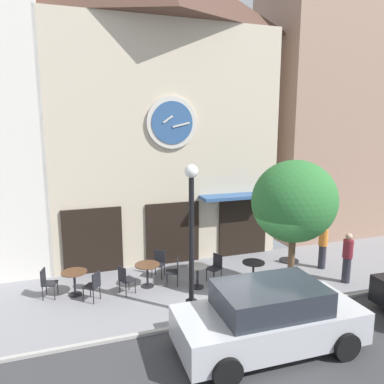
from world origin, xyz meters
TOP-DOWN VIEW (x-y plane):
  - ground_plane at (0.00, -0.82)m, footprint 24.22×10.64m
  - clock_building at (-0.87, 5.60)m, footprint 8.62×3.50m
  - neighbor_building_right at (7.42, 6.43)m, footprint 6.39×3.88m
  - street_lamp at (-1.42, 0.70)m, footprint 0.36×0.36m
  - street_tree at (1.75, 0.74)m, footprint 2.53×2.28m
  - cafe_table_center_right at (-4.43, 2.85)m, footprint 0.76×0.76m
  - cafe_table_near_curb at (-2.22, 2.73)m, footprint 0.80×0.80m
  - cafe_table_center_left at (-0.73, 2.14)m, footprint 0.62×0.62m
  - cafe_table_near_door at (1.04, 1.75)m, footprint 0.72×0.72m
  - cafe_table_rightmost at (2.29, 1.64)m, footprint 0.63×0.63m
  - cafe_chair_mid_row at (-5.22, 2.94)m, footprint 0.49×0.49m
  - cafe_chair_left_end at (-2.98, 2.41)m, footprint 0.53×0.53m
  - cafe_chair_facing_street at (-1.67, 3.39)m, footprint 0.55×0.55m
  - cafe_chair_near_lamp at (0.01, 2.43)m, footprint 0.53×0.53m
  - cafe_chair_near_tree at (-3.91, 2.25)m, footprint 0.56×0.56m
  - cafe_chair_under_awning at (-1.36, 2.55)m, footprint 0.50×0.50m
  - pedestrian_maroon at (4.03, 0.94)m, footprint 0.42×0.42m
  - pedestrian_orange at (4.06, 2.20)m, footprint 0.36×0.36m
  - parked_car_silver at (-0.25, -1.40)m, footprint 4.34×2.10m

SIDE VIEW (x-z plane):
  - ground_plane at x=0.00m, z-range -0.09..0.04m
  - cafe_table_center_left at x=-0.73m, z-range 0.12..0.85m
  - cafe_table_rightmost at x=2.29m, z-range 0.12..0.85m
  - cafe_chair_mid_row at x=-5.22m, z-range 0.08..0.98m
  - cafe_chair_left_end at x=-2.98m, z-range 0.08..0.98m
  - cafe_chair_facing_street at x=-1.67m, z-range 0.08..0.98m
  - cafe_chair_near_lamp at x=0.01m, z-range 0.08..0.98m
  - cafe_chair_near_tree at x=-3.91m, z-range 0.08..0.98m
  - cafe_chair_under_awning at x=-1.36m, z-range 0.08..0.98m
  - cafe_table_center_right at x=-4.43m, z-range 0.18..0.92m
  - cafe_table_near_door at x=1.04m, z-range 0.16..0.94m
  - cafe_table_near_curb at x=-2.22m, z-range 0.18..0.93m
  - parked_car_silver at x=-0.25m, z-range -0.01..1.54m
  - pedestrian_maroon at x=4.03m, z-range 0.03..1.70m
  - pedestrian_orange at x=4.06m, z-range 0.03..1.70m
  - street_lamp at x=-1.42m, z-range 0.03..4.15m
  - street_tree at x=1.75m, z-range 0.85..4.98m
  - clock_building at x=-0.87m, z-range 0.21..11.39m
  - neighbor_building_right at x=7.42m, z-range 0.00..12.74m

